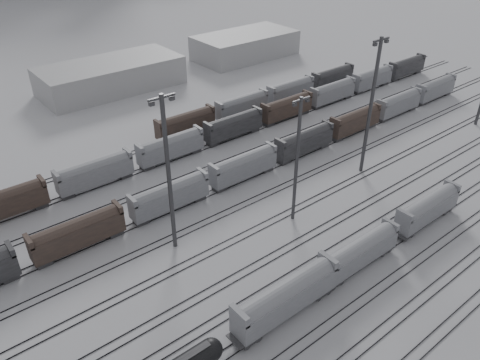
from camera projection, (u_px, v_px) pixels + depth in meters
ground at (339, 287)px, 68.49m from camera, size 900.00×900.00×0.00m
tracks at (261, 229)px, 80.05m from camera, size 220.00×71.50×0.16m
hopper_car_a at (286, 296)px, 61.94m from camera, size 16.65×3.31×5.95m
hopper_car_b at (361, 251)px, 70.42m from camera, size 14.61×2.90×5.23m
hopper_car_c at (428, 208)px, 79.86m from camera, size 14.93×2.97×5.34m
light_mast_b at (169, 173)px, 69.07m from camera, size 4.20×0.67×26.26m
light_mast_c at (297, 159)px, 76.43m from camera, size 3.65×0.58×22.83m
light_mast_d at (371, 105)px, 89.31m from camera, size 4.40×0.70×27.48m
bg_string_near at (243, 167)px, 92.48m from camera, size 151.00×3.00×5.60m
bg_string_mid at (233, 127)px, 108.41m from camera, size 151.00×3.00×5.60m
bg_string_far at (267, 99)px, 123.02m from camera, size 66.00×3.00×5.60m
warehouse_mid at (111, 76)px, 134.69m from camera, size 40.00×18.00×8.00m
warehouse_right at (245, 45)px, 161.28m from camera, size 35.00×18.00×8.00m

